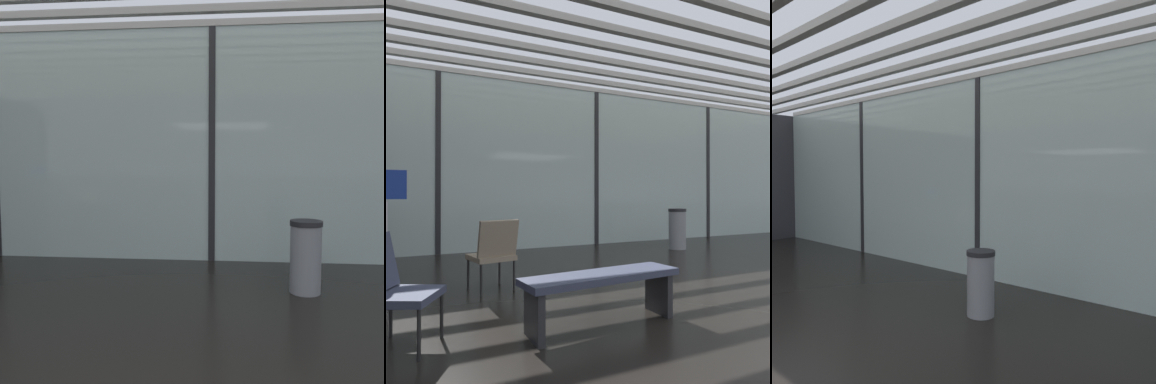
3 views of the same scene
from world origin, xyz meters
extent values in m
cube|color=#A3B7B2|center=(0.00, 5.20, 1.79)|extent=(14.00, 0.08, 3.57)
cube|color=black|center=(0.00, 5.20, 1.79)|extent=(0.10, 0.12, 3.57)
cube|color=#B7B2A8|center=(0.00, 4.60, 3.62)|extent=(13.72, 0.12, 0.10)
cube|color=#B7B2A8|center=(0.00, 5.20, 3.62)|extent=(13.72, 0.12, 0.10)
ellipsoid|color=#B2BCD6|center=(-0.78, 10.75, 2.23)|extent=(11.22, 4.45, 4.45)
sphere|color=gray|center=(-5.94, 10.75, 2.23)|extent=(2.45, 2.45, 2.45)
sphere|color=black|center=(-3.86, 8.70, 2.56)|extent=(0.28, 0.28, 0.28)
sphere|color=black|center=(-2.96, 8.70, 2.56)|extent=(0.28, 0.28, 0.28)
sphere|color=black|center=(-2.06, 8.70, 2.56)|extent=(0.28, 0.28, 0.28)
sphere|color=black|center=(-1.16, 8.70, 2.56)|extent=(0.28, 0.28, 0.28)
sphere|color=black|center=(-0.26, 8.70, 2.56)|extent=(0.28, 0.28, 0.28)
sphere|color=black|center=(0.64, 8.70, 2.56)|extent=(0.28, 0.28, 0.28)
cylinder|color=slate|center=(1.18, 3.72, 0.40)|extent=(0.36, 0.36, 0.80)
cylinder|color=black|center=(1.18, 3.72, 0.83)|extent=(0.38, 0.38, 0.06)
camera|label=1|loc=(0.31, -1.14, 1.56)|focal=38.30mm
camera|label=2|loc=(-4.19, -2.53, 1.18)|focal=34.90mm
camera|label=3|loc=(4.18, -0.17, 1.85)|focal=35.44mm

